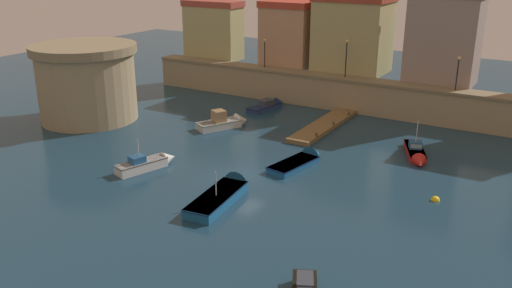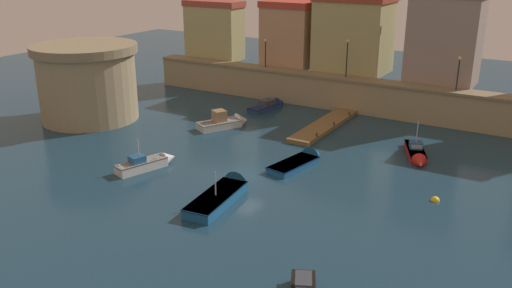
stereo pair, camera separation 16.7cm
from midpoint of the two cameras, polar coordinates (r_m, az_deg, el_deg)
ground_plane at (r=40.22m, az=-1.40°, el=-3.25°), size 115.60×115.60×0.00m
quay_wall at (r=57.00m, az=9.50°, el=5.25°), size 47.39×2.34×3.44m
old_town_backdrop at (r=58.54m, az=12.16°, el=11.06°), size 45.84×5.77×9.20m
fortress_tower at (r=55.02m, az=-17.43°, el=6.23°), size 9.91×9.91×7.33m
pier_dock at (r=51.29m, az=7.06°, el=1.96°), size 2.15×11.38×0.70m
quay_lamp_0 at (r=60.39m, az=0.83°, el=10.02°), size 0.32×0.32×3.14m
quay_lamp_1 at (r=56.26m, az=9.39°, el=9.46°), size 0.32×0.32×3.82m
quay_lamp_2 at (r=53.41m, az=20.36°, el=7.54°), size 0.32×0.32×3.14m
moored_boat_0 at (r=51.00m, az=-3.29°, el=2.32°), size 3.86×5.26×2.17m
moored_boat_1 at (r=36.63m, az=-3.36°, el=-5.04°), size 2.66×7.21×2.88m
moored_boat_3 at (r=42.02m, az=-11.37°, el=-1.97°), size 2.63×5.13×2.76m
moored_boat_4 at (r=45.19m, az=16.39°, el=-1.00°), size 3.28×5.58×3.23m
moored_boat_5 at (r=42.48m, az=4.87°, el=-1.68°), size 2.72×5.93×1.67m
moored_boat_6 at (r=57.26m, az=1.36°, el=4.12°), size 2.32×5.30×1.45m
mooring_buoy_0 at (r=38.12m, az=18.19°, el=-5.64°), size 0.59×0.59×0.59m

